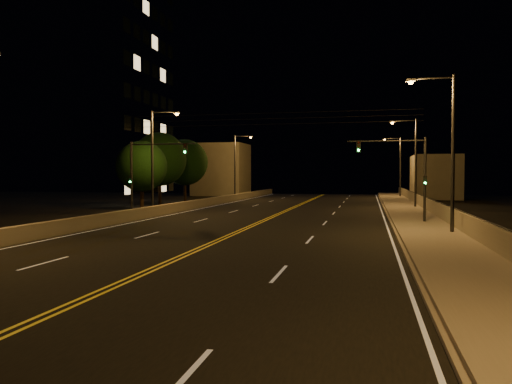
% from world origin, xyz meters
% --- Properties ---
extents(road, '(18.00, 120.00, 0.02)m').
position_xyz_m(road, '(0.00, 20.00, 0.01)').
color(road, black).
rests_on(road, ground).
extents(sidewalk, '(3.60, 120.00, 0.30)m').
position_xyz_m(sidewalk, '(10.80, 20.00, 0.15)').
color(sidewalk, gray).
rests_on(sidewalk, ground).
extents(curb, '(0.14, 120.00, 0.15)m').
position_xyz_m(curb, '(8.93, 20.00, 0.07)').
color(curb, gray).
rests_on(curb, ground).
extents(parapet_wall, '(0.30, 120.00, 1.00)m').
position_xyz_m(parapet_wall, '(12.45, 20.00, 0.80)').
color(parapet_wall, gray).
rests_on(parapet_wall, sidewalk).
extents(jersey_barrier, '(0.45, 120.00, 0.85)m').
position_xyz_m(jersey_barrier, '(-9.32, 20.00, 0.42)').
color(jersey_barrier, gray).
rests_on(jersey_barrier, ground).
extents(distant_building_right, '(6.00, 10.00, 6.07)m').
position_xyz_m(distant_building_right, '(16.50, 67.85, 3.03)').
color(distant_building_right, gray).
rests_on(distant_building_right, ground).
extents(distant_building_left, '(8.00, 8.00, 8.35)m').
position_xyz_m(distant_building_left, '(-16.00, 72.02, 4.18)').
color(distant_building_left, gray).
rests_on(distant_building_left, ground).
extents(parapet_rail, '(0.06, 120.00, 0.06)m').
position_xyz_m(parapet_rail, '(12.45, 20.00, 1.33)').
color(parapet_rail, black).
rests_on(parapet_rail, parapet_wall).
extents(lane_markings, '(17.32, 116.00, 0.00)m').
position_xyz_m(lane_markings, '(0.00, 19.93, 0.02)').
color(lane_markings, silver).
rests_on(lane_markings, road).
extents(streetlight_1, '(2.55, 0.28, 8.67)m').
position_xyz_m(streetlight_1, '(11.51, 22.29, 5.04)').
color(streetlight_1, '#2D2D33').
rests_on(streetlight_1, ground).
extents(streetlight_2, '(2.55, 0.28, 8.67)m').
position_xyz_m(streetlight_2, '(11.51, 43.84, 5.04)').
color(streetlight_2, '#2D2D33').
rests_on(streetlight_2, ground).
extents(streetlight_3, '(2.55, 0.28, 8.67)m').
position_xyz_m(streetlight_3, '(11.51, 67.58, 5.04)').
color(streetlight_3, '#2D2D33').
rests_on(streetlight_3, ground).
extents(streetlight_5, '(2.55, 0.28, 8.67)m').
position_xyz_m(streetlight_5, '(-9.91, 32.69, 5.04)').
color(streetlight_5, '#2D2D33').
rests_on(streetlight_5, ground).
extents(streetlight_6, '(2.55, 0.28, 8.67)m').
position_xyz_m(streetlight_6, '(-9.91, 58.97, 5.04)').
color(streetlight_6, '#2D2D33').
rests_on(streetlight_6, ground).
extents(traffic_signal_right, '(5.11, 0.31, 5.79)m').
position_xyz_m(traffic_signal_right, '(9.97, 28.14, 3.69)').
color(traffic_signal_right, '#2D2D33').
rests_on(traffic_signal_right, ground).
extents(traffic_signal_left, '(5.11, 0.31, 5.79)m').
position_xyz_m(traffic_signal_left, '(-8.77, 28.14, 3.69)').
color(traffic_signal_left, '#2D2D33').
rests_on(traffic_signal_left, ground).
extents(overhead_wires, '(22.00, 0.03, 0.83)m').
position_xyz_m(overhead_wires, '(0.00, 29.50, 7.40)').
color(overhead_wires, black).
extents(building_tower, '(24.00, 15.00, 29.52)m').
position_xyz_m(building_tower, '(-30.05, 49.67, 14.19)').
color(building_tower, gray).
rests_on(building_tower, ground).
extents(tree_0, '(4.86, 4.86, 6.58)m').
position_xyz_m(tree_0, '(-13.74, 38.09, 4.15)').
color(tree_0, black).
rests_on(tree_0, ground).
extents(tree_1, '(5.91, 5.91, 8.00)m').
position_xyz_m(tree_1, '(-15.03, 45.21, 5.04)').
color(tree_1, black).
rests_on(tree_1, ground).
extents(tree_2, '(5.71, 5.71, 7.74)m').
position_xyz_m(tree_2, '(-14.85, 52.44, 4.88)').
color(tree_2, black).
rests_on(tree_2, ground).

